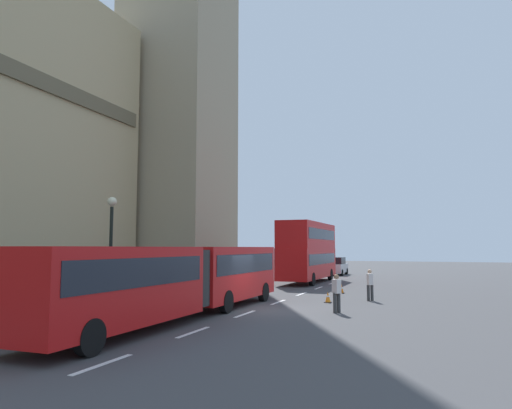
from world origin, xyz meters
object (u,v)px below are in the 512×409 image
object	(u,v)px
traffic_cone_middle	(337,291)
pedestrian_by_kerb	(370,284)
sedan_lead	(336,266)
traffic_cone_west	(328,297)
double_decker_bus	(308,249)
pedestrian_near_cones	(337,292)
articulated_bus	(181,275)
traffic_cone_east	(342,289)
street_lamp	(111,244)

from	to	relation	value
traffic_cone_middle	pedestrian_by_kerb	size ratio (longest dim) A/B	0.34
sedan_lead	traffic_cone_west	size ratio (longest dim) A/B	7.59
sedan_lead	traffic_cone_west	bearing A→B (deg)	-169.87
double_decker_bus	pedestrian_near_cones	distance (m)	17.92
pedestrian_near_cones	traffic_cone_middle	bearing A→B (deg)	11.12
sedan_lead	pedestrian_by_kerb	size ratio (longest dim) A/B	2.60
traffic_cone_west	pedestrian_near_cones	xyz separation A→B (m)	(-3.66, -1.18, 0.63)
traffic_cone_west	articulated_bus	bearing A→B (deg)	149.04
traffic_cone_east	traffic_cone_west	bearing A→B (deg)	-177.26
traffic_cone_west	street_lamp	bearing A→B (deg)	124.95
sedan_lead	pedestrian_near_cones	world-z (taller)	sedan_lead
articulated_bus	sedan_lead	xyz separation A→B (m)	(32.00, -0.08, -0.83)
double_decker_bus	pedestrian_by_kerb	bearing A→B (deg)	-151.15
articulated_bus	sedan_lead	distance (m)	32.01
double_decker_bus	traffic_cone_west	distance (m)	14.19
sedan_lead	traffic_cone_east	bearing A→B (deg)	-167.93
street_lamp	pedestrian_near_cones	world-z (taller)	street_lamp
pedestrian_by_kerb	traffic_cone_east	bearing A→B (deg)	31.35
traffic_cone_middle	traffic_cone_east	xyz separation A→B (m)	(1.65, 0.02, 0.00)
street_lamp	pedestrian_by_kerb	bearing A→B (deg)	-54.51
traffic_cone_west	pedestrian_by_kerb	world-z (taller)	pedestrian_by_kerb
traffic_cone_middle	pedestrian_near_cones	size ratio (longest dim) A/B	0.34
traffic_cone_west	street_lamp	size ratio (longest dim) A/B	0.11
double_decker_bus	street_lamp	xyz separation A→B (m)	(-19.52, 4.50, 0.35)
traffic_cone_west	pedestrian_by_kerb	bearing A→B (deg)	-52.14
double_decker_bus	street_lamp	world-z (taller)	street_lamp
traffic_cone_middle	traffic_cone_east	bearing A→B (deg)	0.61
sedan_lead	double_decker_bus	bearing A→B (deg)	179.58
sedan_lead	traffic_cone_middle	xyz separation A→B (m)	(-21.01, -4.16, -0.63)
pedestrian_by_kerb	pedestrian_near_cones	bearing A→B (deg)	171.32
traffic_cone_middle	pedestrian_near_cones	bearing A→B (deg)	-168.88
traffic_cone_middle	pedestrian_near_cones	distance (m)	7.37
traffic_cone_middle	pedestrian_near_cones	xyz separation A→B (m)	(-7.21, -1.42, 0.63)
sedan_lead	traffic_cone_middle	size ratio (longest dim) A/B	7.59
pedestrian_by_kerb	double_decker_bus	bearing A→B (deg)	28.85
articulated_bus	double_decker_bus	distance (m)	20.72
traffic_cone_east	street_lamp	xyz separation A→B (m)	(-11.47, 8.73, 2.77)
traffic_cone_west	traffic_cone_middle	size ratio (longest dim) A/B	1.00
double_decker_bus	street_lamp	bearing A→B (deg)	167.01
street_lamp	articulated_bus	bearing A→B (deg)	-104.63
double_decker_bus	sedan_lead	world-z (taller)	double_decker_bus
articulated_bus	traffic_cone_east	xyz separation A→B (m)	(12.64, -4.22, -1.46)
traffic_cone_west	pedestrian_near_cones	bearing A→B (deg)	-162.06
traffic_cone_middle	pedestrian_near_cones	world-z (taller)	pedestrian_near_cones
double_decker_bus	traffic_cone_east	xyz separation A→B (m)	(-8.05, -4.22, -2.43)
articulated_bus	double_decker_bus	size ratio (longest dim) A/B	1.59
traffic_cone_west	street_lamp	distance (m)	11.30
sedan_lead	traffic_cone_east	world-z (taller)	sedan_lead
traffic_cone_west	street_lamp	world-z (taller)	street_lamp
articulated_bus	traffic_cone_middle	world-z (taller)	articulated_bus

